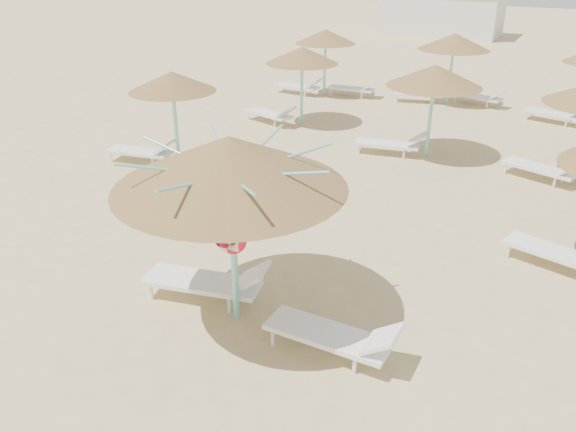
% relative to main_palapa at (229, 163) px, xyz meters
% --- Properties ---
extents(ground, '(120.00, 120.00, 0.00)m').
position_rel_main_palapa_xyz_m(ground, '(0.23, 0.20, -2.78)').
color(ground, '#D0B57E').
rests_on(ground, ground).
extents(main_palapa, '(3.56, 3.56, 3.19)m').
position_rel_main_palapa_xyz_m(main_palapa, '(0.00, 0.00, 0.00)').
color(main_palapa, '#7DDAD0').
rests_on(main_palapa, ground).
extents(lounger_main_a, '(2.31, 1.15, 0.81)m').
position_rel_main_palapa_xyz_m(lounger_main_a, '(-0.69, 0.24, -2.39)').
color(lounger_main_a, white).
rests_on(lounger_main_a, ground).
extents(lounger_main_b, '(2.08, 0.64, 0.76)m').
position_rel_main_palapa_xyz_m(lounger_main_b, '(1.85, -0.08, -2.42)').
color(lounger_main_b, white).
rests_on(lounger_main_b, ground).
extents(palapa_field, '(20.05, 14.22, 2.73)m').
position_rel_main_palapa_xyz_m(palapa_field, '(1.41, 10.14, -0.48)').
color(palapa_field, '#7DDAD0').
rests_on(palapa_field, ground).
extents(service_hut, '(8.40, 4.40, 3.25)m').
position_rel_main_palapa_xyz_m(service_hut, '(-5.77, 35.20, -1.14)').
color(service_hut, silver).
rests_on(service_hut, ground).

